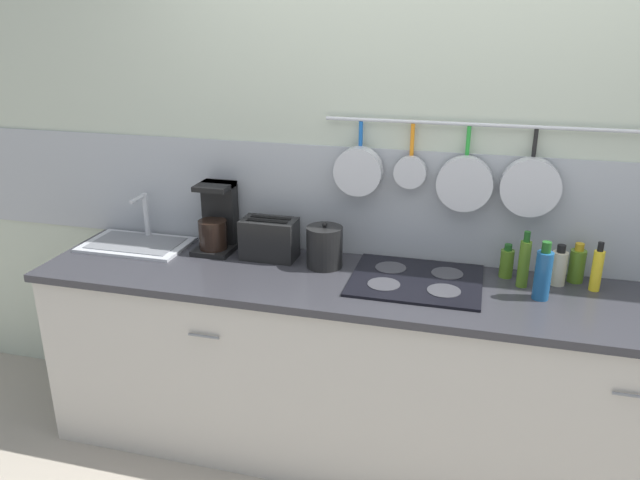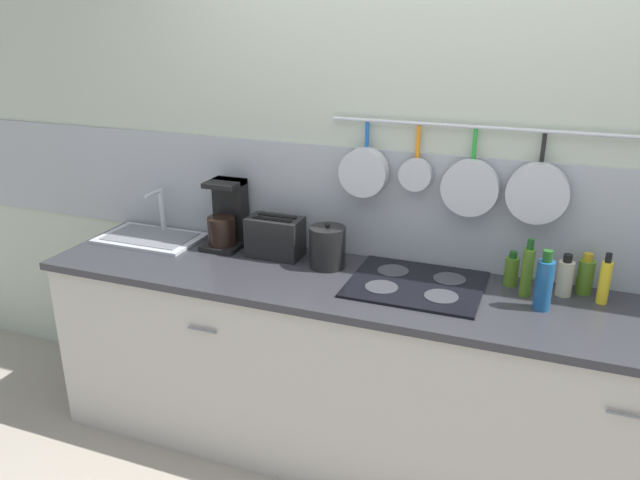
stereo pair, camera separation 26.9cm
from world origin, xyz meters
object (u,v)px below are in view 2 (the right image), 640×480
Objects in this scene: bottle_dish_soap at (527,271)px; coffee_maker at (227,219)px; kettle at (327,247)px; bottle_cooking_wine at (585,276)px; toaster at (275,237)px; bottle_hot_sauce at (565,277)px; bottle_vinegar at (605,281)px; bottle_olive_oil at (544,284)px; bottle_sesame_oil at (512,270)px.

coffee_maker is at bearing 176.93° from bottle_dish_soap.
bottle_cooking_wine is at bearing 6.17° from kettle.
toaster is at bearing -9.59° from coffee_maker.
bottle_hot_sauce is 1.03× the size of bottle_cooking_wine.
bottle_vinegar is at bearing -47.95° from bottle_cooking_wine.
bottle_olive_oil is (0.07, -0.11, -0.00)m from bottle_dish_soap.
kettle is at bearing -173.83° from bottle_cooking_wine.
bottle_sesame_oil is 0.12m from bottle_dish_soap.
bottle_olive_oil is 0.27m from bottle_vinegar.
toaster is at bearing 178.57° from bottle_dish_soap.
bottle_vinegar is (0.15, -0.02, 0.02)m from bottle_hot_sauce.
kettle is 0.87× the size of bottle_dish_soap.
bottle_dish_soap is at bearing 123.05° from bottle_olive_oil.
bottle_vinegar reaches higher than bottle_hot_sauce.
bottle_cooking_wine reaches higher than bottle_sesame_oil.
kettle is at bearing -173.48° from bottle_sesame_oil.
toaster is 1.11× the size of bottle_dish_soap.
coffee_maker is 1.58m from bottle_hot_sauce.
bottle_dish_soap is at bearing -172.62° from bottle_vinegar.
bottle_olive_oil is (0.13, -0.19, 0.04)m from bottle_sesame_oil.
toaster reaches higher than bottle_sesame_oil.
bottle_cooking_wine is at bearing 54.59° from bottle_olive_oil.
kettle is at bearing -8.26° from coffee_maker.
bottle_vinegar is at bearing 7.38° from bottle_dish_soap.
bottle_olive_oil reaches higher than bottle_hot_sauce.
bottle_sesame_oil is (1.37, 0.01, -0.07)m from coffee_maker.
coffee_maker reaches higher than bottle_olive_oil.
toaster is 1.11× the size of bottle_olive_oil.
coffee_maker is at bearing 170.41° from toaster.
coffee_maker is at bearing 178.71° from bottle_vinegar.
bottle_vinegar is at bearing -9.02° from bottle_hot_sauce.
bottle_olive_oil is at bearing -56.95° from bottle_dish_soap.
bottle_olive_oil is 1.37× the size of bottle_hot_sauce.
bottle_sesame_oil is 0.21m from bottle_hot_sauce.
kettle is at bearing -6.88° from toaster.
toaster is at bearing 173.64° from bottle_olive_oil.
coffee_maker is 1.37m from bottle_sesame_oil.
bottle_hot_sauce is (0.15, 0.06, -0.03)m from bottle_dish_soap.
bottle_dish_soap is 1.16× the size of bottle_vinegar.
kettle is 1.19× the size of bottle_hot_sauce.
bottle_hot_sauce reaches higher than bottle_cooking_wine.
bottle_vinegar reaches higher than bottle_sesame_oil.
bottle_sesame_oil is at bearing 124.79° from bottle_olive_oil.
bottle_hot_sauce is at bearing 170.98° from bottle_vinegar.
bottle_olive_oil is at bearing -125.41° from bottle_cooking_wine.
coffee_maker is at bearing 173.03° from bottle_olive_oil.
bottle_cooking_wine is (0.08, 0.05, -0.00)m from bottle_hot_sauce.
bottle_cooking_wine is (0.29, 0.03, 0.01)m from bottle_sesame_oil.
bottle_hot_sauce is at bearing 65.04° from bottle_olive_oil.
bottle_olive_oil reaches higher than toaster.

